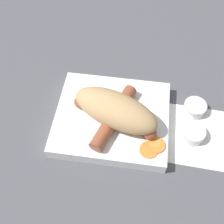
{
  "coord_description": "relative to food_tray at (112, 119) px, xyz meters",
  "views": [
    {
      "loc": [
        -0.04,
        0.3,
        0.5
      ],
      "look_at": [
        0.0,
        0.0,
        0.04
      ],
      "focal_mm": 45.0,
      "sensor_mm": 36.0,
      "label": 1
    }
  ],
  "objects": [
    {
      "name": "pickled_veggies",
      "position": [
        -0.09,
        0.06,
        0.02
      ],
      "size": [
        0.06,
        0.06,
        0.0
      ],
      "color": "orange",
      "rests_on": "food_tray"
    },
    {
      "name": "food_tray",
      "position": [
        0.0,
        0.0,
        0.0
      ],
      "size": [
        0.23,
        0.19,
        0.03
      ],
      "color": "white",
      "rests_on": "ground_plane"
    },
    {
      "name": "condiment_cup_far",
      "position": [
        -0.17,
        -0.05,
        -0.0
      ],
      "size": [
        0.05,
        0.05,
        0.02
      ],
      "color": "silver",
      "rests_on": "ground_plane"
    },
    {
      "name": "condiment_cup_near",
      "position": [
        -0.16,
        0.01,
        -0.0
      ],
      "size": [
        0.05,
        0.05,
        0.02
      ],
      "color": "silver",
      "rests_on": "ground_plane"
    },
    {
      "name": "sausage",
      "position": [
        -0.01,
        0.01,
        0.03
      ],
      "size": [
        0.17,
        0.15,
        0.03
      ],
      "color": "brown",
      "rests_on": "food_tray"
    },
    {
      "name": "bread_roll",
      "position": [
        -0.01,
        0.01,
        0.04
      ],
      "size": [
        0.19,
        0.13,
        0.06
      ],
      "color": "tan",
      "rests_on": "food_tray"
    },
    {
      "name": "ground_plane",
      "position": [
        0.0,
        0.0,
        -0.01
      ],
      "size": [
        3.0,
        3.0,
        0.0
      ],
      "primitive_type": "plane",
      "color": "#4C4C51"
    },
    {
      "name": "napkin",
      "position": [
        -0.17,
        0.01,
        -0.01
      ],
      "size": [
        0.14,
        0.14,
        0.0
      ],
      "color": "white",
      "rests_on": "ground_plane"
    }
  ]
}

